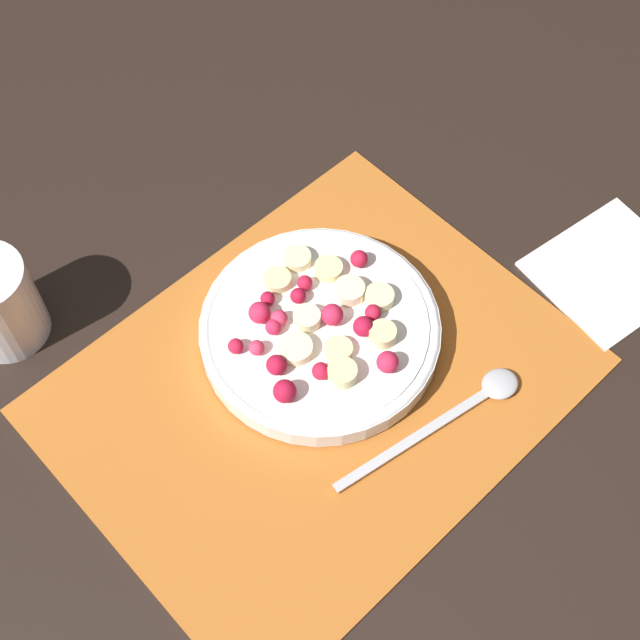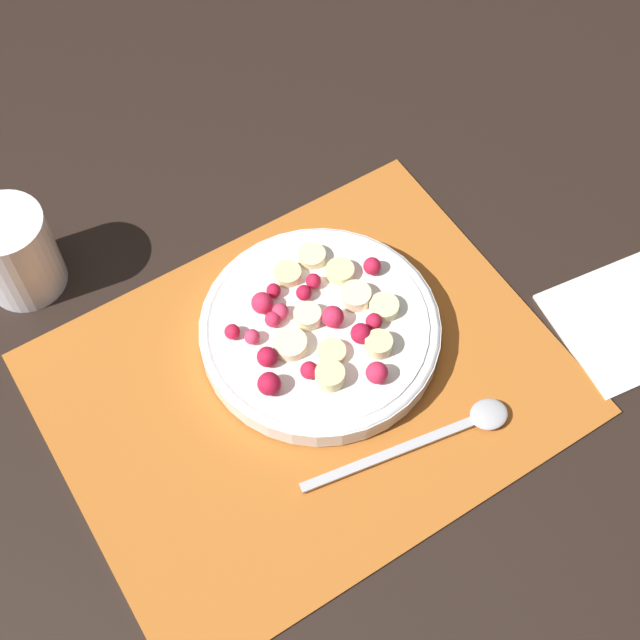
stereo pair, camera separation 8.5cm
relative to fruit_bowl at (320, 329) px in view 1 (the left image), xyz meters
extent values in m
plane|color=black|center=(-0.04, -0.03, -0.02)|extent=(3.00, 3.00, 0.00)
cube|color=#B26023|center=(-0.04, -0.03, -0.02)|extent=(0.47, 0.37, 0.01)
cylinder|color=white|center=(0.00, 0.00, -0.01)|extent=(0.23, 0.23, 0.02)
torus|color=white|center=(0.00, 0.00, 0.00)|extent=(0.23, 0.23, 0.01)
cylinder|color=white|center=(0.00, 0.00, 0.01)|extent=(0.21, 0.21, 0.00)
cylinder|color=#F4EAB7|center=(-0.01, 0.01, 0.02)|extent=(0.03, 0.03, 0.01)
cylinder|color=beige|center=(-0.02, -0.06, 0.02)|extent=(0.04, 0.04, 0.01)
cylinder|color=beige|center=(0.03, -0.05, 0.02)|extent=(0.04, 0.04, 0.01)
cylinder|color=beige|center=(0.00, 0.06, 0.01)|extent=(0.03, 0.03, 0.01)
cylinder|color=#F4EAB7|center=(0.04, 0.00, 0.02)|extent=(0.04, 0.04, 0.01)
cylinder|color=beige|center=(0.05, 0.04, 0.01)|extent=(0.04, 0.04, 0.01)
cylinder|color=beige|center=(-0.01, -0.03, 0.01)|extent=(0.04, 0.04, 0.01)
cylinder|color=#F4EAB7|center=(-0.04, -0.01, 0.01)|extent=(0.05, 0.05, 0.01)
cylinder|color=beige|center=(0.03, 0.07, 0.01)|extent=(0.03, 0.03, 0.01)
cylinder|color=beige|center=(0.06, -0.02, 0.01)|extent=(0.04, 0.04, 0.01)
sphere|color=#B21433|center=(-0.02, 0.05, 0.02)|extent=(0.01, 0.01, 0.01)
sphere|color=#D12347|center=(0.01, -0.08, 0.02)|extent=(0.02, 0.02, 0.02)
sphere|color=red|center=(0.04, -0.03, 0.02)|extent=(0.02, 0.02, 0.02)
sphere|color=#B21433|center=(0.02, -0.03, 0.02)|extent=(0.02, 0.02, 0.02)
sphere|color=#D12347|center=(0.01, -0.01, 0.02)|extent=(0.02, 0.02, 0.02)
sphere|color=#DB3356|center=(-0.03, 0.03, 0.02)|extent=(0.02, 0.02, 0.02)
sphere|color=#B21433|center=(-0.06, -0.01, 0.02)|extent=(0.02, 0.02, 0.02)
sphere|color=red|center=(-0.08, 0.03, 0.02)|extent=(0.01, 0.01, 0.01)
sphere|color=#B21433|center=(0.00, 0.03, 0.02)|extent=(0.02, 0.02, 0.02)
sphere|color=#DB3356|center=(-0.06, 0.02, 0.02)|extent=(0.01, 0.01, 0.01)
sphere|color=#D12347|center=(-0.04, 0.04, 0.02)|extent=(0.02, 0.02, 0.02)
sphere|color=#D12347|center=(-0.04, 0.02, 0.02)|extent=(0.02, 0.02, 0.02)
sphere|color=red|center=(0.08, 0.02, 0.02)|extent=(0.02, 0.02, 0.02)
sphere|color=red|center=(0.02, 0.04, 0.02)|extent=(0.02, 0.02, 0.02)
sphere|color=#B21433|center=(-0.08, -0.03, 0.02)|extent=(0.02, 0.02, 0.02)
sphere|color=red|center=(-0.04, -0.04, 0.02)|extent=(0.02, 0.02, 0.02)
cube|color=#B2B2B7|center=(-0.01, -0.14, -0.01)|extent=(0.17, 0.04, 0.00)
ellipsoid|color=#B2B2B7|center=(0.09, -0.16, -0.01)|extent=(0.04, 0.04, 0.01)
cube|color=white|center=(0.27, -0.15, -0.02)|extent=(0.16, 0.15, 0.01)
camera|label=1|loc=(-0.30, -0.32, 0.74)|focal=50.00mm
camera|label=2|loc=(-0.23, -0.37, 0.74)|focal=50.00mm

